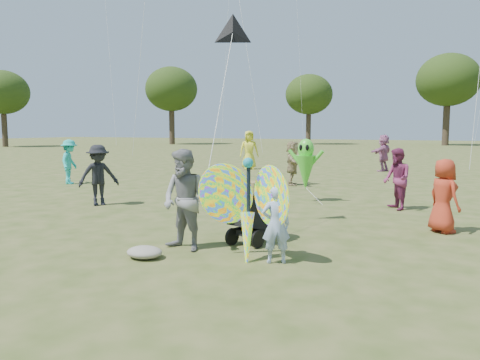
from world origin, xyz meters
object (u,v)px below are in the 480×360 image
child_girl (276,224)px  crowd_j (383,153)px  crowd_a (444,196)px  butterfly_kite (248,208)px  adult_man (185,200)px  crowd_d (292,163)px  crowd_g (249,150)px  jogging_stroller (254,208)px  crowd_i (70,162)px  crowd_e (397,179)px  alien_kite (306,167)px  crowd_b (99,175)px

child_girl → crowd_j: 16.38m
child_girl → crowd_a: bearing=-152.8°
butterfly_kite → crowd_a: bearing=51.2°
adult_man → butterfly_kite: size_ratio=0.95×
crowd_a → crowd_d: 7.94m
crowd_g → child_girl: bearing=-95.4°
crowd_d → crowd_j: crowd_j is taller
crowd_g → jogging_stroller: size_ratio=1.69×
adult_man → crowd_j: 16.32m
crowd_g → crowd_i: crowd_g is taller
crowd_e → crowd_j: bearing=159.4°
crowd_e → adult_man: bearing=-56.4°
crowd_a → crowd_g: bearing=-4.7°
crowd_i → child_girl: bearing=-146.7°
crowd_a → crowd_j: crowd_j is taller
crowd_a → crowd_i: crowd_i is taller
butterfly_kite → child_girl: bearing=0.5°
crowd_e → crowd_g: crowd_g is taller
crowd_a → jogging_stroller: (-3.04, -2.24, -0.10)m
crowd_i → alien_kite: (8.99, -0.35, 0.16)m
alien_kite → crowd_d: bearing=114.0°
crowd_i → jogging_stroller: bearing=-144.1°
crowd_b → crowd_d: (3.20, 6.37, -0.01)m
alien_kite → crowd_j: bearing=86.5°
crowd_d → jogging_stroller: size_ratio=1.40×
crowd_e → butterfly_kite: (-1.55, -5.62, 0.03)m
crowd_b → crowd_e: crowd_b is taller
crowd_j → crowd_e: bearing=28.2°
alien_kite → crowd_i: bearing=177.8°
crowd_g → crowd_e: bearing=-79.3°
adult_man → jogging_stroller: bearing=62.6°
crowd_b → alien_kite: (4.73, 2.93, 0.17)m
adult_man → crowd_b: size_ratio=1.05×
butterfly_kite → jogging_stroller: bearing=108.4°
adult_man → crowd_i: (-8.71, 6.24, -0.03)m
butterfly_kite → alien_kite: bearing=98.6°
jogging_stroller → alien_kite: bearing=114.7°
crowd_d → adult_man: bearing=169.1°
child_girl → crowd_b: size_ratio=0.74×
alien_kite → child_girl: bearing=-77.1°
crowd_e → jogging_stroller: 4.93m
crowd_d → alien_kite: 3.77m
crowd_e → alien_kite: 2.48m
crowd_a → jogging_stroller: crowd_a is taller
crowd_a → crowd_d: crowd_d is taller
adult_man → crowd_d: adult_man is taller
jogging_stroller → crowd_e: bearing=85.6°
jogging_stroller → crowd_b: bearing=178.1°
child_girl → adult_man: adult_man is taller
crowd_e → crowd_i: bearing=-123.7°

